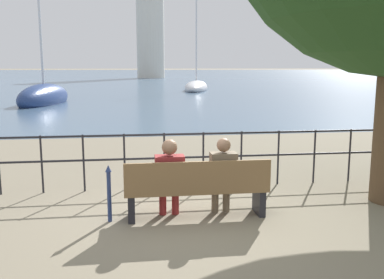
% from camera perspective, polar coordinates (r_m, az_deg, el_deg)
% --- Properties ---
extents(ground_plane, '(1000.00, 1000.00, 0.00)m').
position_cam_1_polar(ground_plane, '(6.61, 0.60, -10.20)').
color(ground_plane, '#7A705B').
extents(harbor_water, '(600.00, 300.00, 0.01)m').
position_cam_1_polar(harbor_water, '(163.82, -7.65, 8.82)').
color(harbor_water, '#47607A').
rests_on(harbor_water, ground_plane).
extents(park_bench, '(2.15, 0.45, 0.90)m').
position_cam_1_polar(park_bench, '(6.41, 0.70, -6.66)').
color(park_bench, brown).
rests_on(park_bench, ground_plane).
extents(seated_person_left, '(0.43, 0.35, 1.20)m').
position_cam_1_polar(seated_person_left, '(6.38, -3.01, -4.67)').
color(seated_person_left, maroon).
rests_on(seated_person_left, ground_plane).
extents(seated_person_right, '(0.39, 0.35, 1.20)m').
position_cam_1_polar(seated_person_right, '(6.50, 4.13, -4.46)').
color(seated_person_right, brown).
rests_on(seated_person_right, ground_plane).
extents(promenade_railing, '(15.39, 0.04, 1.05)m').
position_cam_1_polar(promenade_railing, '(7.95, -1.08, -1.58)').
color(promenade_railing, black).
rests_on(promenade_railing, ground_plane).
extents(closed_umbrella, '(0.09, 0.09, 0.85)m').
position_cam_1_polar(closed_umbrella, '(6.37, -11.01, -6.65)').
color(closed_umbrella, navy).
rests_on(closed_umbrella, ground_plane).
extents(sailboat_0, '(3.93, 8.81, 9.96)m').
position_cam_1_polar(sailboat_0, '(41.49, 0.57, 6.99)').
color(sailboat_0, silver).
rests_on(sailboat_0, ground_plane).
extents(sailboat_1, '(3.07, 6.63, 12.80)m').
position_cam_1_polar(sailboat_1, '(27.68, -19.11, 5.37)').
color(sailboat_1, navy).
rests_on(sailboat_1, ground_plane).
extents(harbor_lighthouse, '(5.50, 5.50, 23.93)m').
position_cam_1_polar(harbor_lighthouse, '(88.18, -5.60, 15.42)').
color(harbor_lighthouse, silver).
rests_on(harbor_lighthouse, ground_plane).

